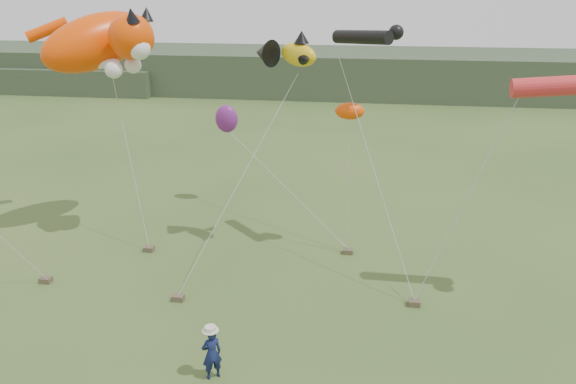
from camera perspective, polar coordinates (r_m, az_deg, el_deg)
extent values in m
plane|color=#385123|center=(16.49, -5.77, -17.79)|extent=(120.00, 120.00, 0.00)
cube|color=#2D3D28|center=(58.23, 4.97, 12.12)|extent=(90.00, 12.00, 4.00)
cube|color=#2D3D28|center=(64.59, -23.38, 10.70)|extent=(25.00, 8.00, 2.50)
imported|color=#121A45|center=(15.94, -7.76, -15.96)|extent=(0.67, 0.62, 1.53)
cube|color=brown|center=(23.55, -13.93, -5.63)|extent=(0.39, 0.31, 0.20)
cube|color=brown|center=(19.88, -11.09, -10.49)|extent=(0.39, 0.31, 0.20)
cube|color=brown|center=(19.70, 12.68, -10.93)|extent=(0.39, 0.31, 0.20)
cube|color=brown|center=(22.39, -23.38, -8.20)|extent=(0.39, 0.31, 0.20)
cube|color=brown|center=(22.80, 6.11, -6.00)|extent=(0.39, 0.31, 0.20)
ellipsoid|color=#F44102|center=(24.33, -18.90, 14.24)|extent=(4.82, 5.11, 3.15)
sphere|color=#F44102|center=(22.64, -15.62, 14.93)|extent=(1.71, 1.71, 1.71)
cone|color=black|center=(22.04, -15.62, 16.92)|extent=(0.53, 0.65, 0.64)
cone|color=black|center=(22.84, -14.19, 17.13)|extent=(0.53, 0.62, 0.61)
sphere|color=silver|center=(22.26, -14.90, 13.92)|extent=(0.86, 0.86, 0.86)
ellipsoid|color=silver|center=(24.07, -18.58, 12.39)|extent=(1.68, 0.84, 0.52)
sphere|color=silver|center=(22.48, -17.29, 11.79)|extent=(0.67, 0.67, 0.67)
sphere|color=silver|center=(23.60, -15.49, 12.33)|extent=(0.67, 0.67, 0.67)
cylinder|color=#F44102|center=(26.15, -23.25, 14.90)|extent=(1.77, 1.30, 1.03)
ellipsoid|color=gold|center=(20.93, 1.06, 13.79)|extent=(1.75, 1.45, 1.00)
cone|color=black|center=(21.47, -2.47, 13.94)|extent=(1.20, 1.27, 1.00)
cone|color=black|center=(20.86, 1.39, 15.46)|extent=(0.56, 0.56, 0.45)
cone|color=black|center=(20.35, 1.82, 13.29)|extent=(0.59, 0.62, 0.45)
cone|color=black|center=(21.46, 2.17, 13.64)|extent=(0.59, 0.62, 0.45)
cylinder|color=black|center=(21.20, 7.50, 15.33)|extent=(2.27, 2.20, 0.63)
sphere|color=black|center=(20.77, 10.93, 15.64)|extent=(0.53, 0.53, 0.53)
cylinder|color=red|center=(18.98, 26.50, 9.65)|extent=(3.22, 0.63, 0.86)
ellipsoid|color=#F34605|center=(21.42, 6.29, 8.17)|extent=(1.10, 0.64, 0.64)
ellipsoid|color=#6C1F73|center=(26.82, -6.26, 7.41)|extent=(1.08, 0.72, 1.31)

